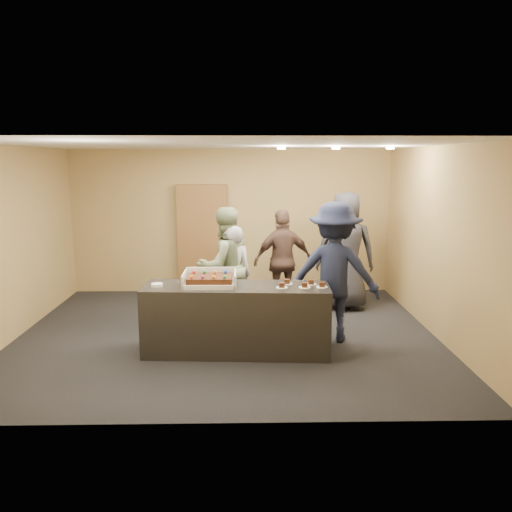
# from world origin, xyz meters

# --- Properties ---
(room) EXTENTS (6.04, 6.00, 2.70)m
(room) POSITION_xyz_m (0.00, 0.00, 1.35)
(room) COLOR black
(room) RESTS_ON ground
(serving_counter) EXTENTS (2.43, 0.83, 0.90)m
(serving_counter) POSITION_xyz_m (0.15, -0.67, 0.45)
(serving_counter) COLOR black
(serving_counter) RESTS_ON floor
(storage_cabinet) EXTENTS (0.94, 0.15, 2.06)m
(storage_cabinet) POSITION_xyz_m (-0.54, 2.41, 1.03)
(storage_cabinet) COLOR brown
(storage_cabinet) RESTS_ON floor
(cake_box) EXTENTS (0.67, 0.47, 0.20)m
(cake_box) POSITION_xyz_m (-0.19, -0.64, 0.95)
(cake_box) COLOR white
(cake_box) RESTS_ON serving_counter
(sheet_cake) EXTENTS (0.58, 0.40, 0.11)m
(sheet_cake) POSITION_xyz_m (-0.19, -0.67, 1.00)
(sheet_cake) COLOR #3F220E
(sheet_cake) RESTS_ON cake_box
(plate_stack) EXTENTS (0.15, 0.15, 0.04)m
(plate_stack) POSITION_xyz_m (-0.87, -0.68, 0.92)
(plate_stack) COLOR white
(plate_stack) RESTS_ON serving_counter
(slice_a) EXTENTS (0.15, 0.15, 0.07)m
(slice_a) POSITION_xyz_m (0.73, -0.79, 0.92)
(slice_a) COLOR white
(slice_a) RESTS_ON serving_counter
(slice_b) EXTENTS (0.15, 0.15, 0.07)m
(slice_b) POSITION_xyz_m (0.81, -0.60, 0.92)
(slice_b) COLOR white
(slice_b) RESTS_ON serving_counter
(slice_c) EXTENTS (0.15, 0.15, 0.07)m
(slice_c) POSITION_xyz_m (1.02, -0.79, 0.92)
(slice_c) COLOR white
(slice_c) RESTS_ON serving_counter
(slice_d) EXTENTS (0.15, 0.15, 0.07)m
(slice_d) POSITION_xyz_m (1.12, -0.63, 0.92)
(slice_d) COLOR white
(slice_d) RESTS_ON serving_counter
(slice_e) EXTENTS (0.15, 0.15, 0.07)m
(slice_e) POSITION_xyz_m (1.25, -0.77, 0.92)
(slice_e) COLOR white
(slice_e) RESTS_ON serving_counter
(person_server_grey) EXTENTS (0.62, 0.47, 1.54)m
(person_server_grey) POSITION_xyz_m (0.08, 0.45, 0.77)
(person_server_grey) COLOR #A8A8AE
(person_server_grey) RESTS_ON floor
(person_sage_man) EXTENTS (1.10, 1.02, 1.81)m
(person_sage_man) POSITION_xyz_m (-0.05, 0.54, 0.90)
(person_sage_man) COLOR gray
(person_sage_man) RESTS_ON floor
(person_navy_man) EXTENTS (1.40, 1.01, 1.94)m
(person_navy_man) POSITION_xyz_m (1.50, -0.22, 0.97)
(person_navy_man) COLOR #181E39
(person_navy_man) RESTS_ON floor
(person_brown_extra) EXTENTS (1.07, 0.66, 1.71)m
(person_brown_extra) POSITION_xyz_m (0.90, 1.19, 0.85)
(person_brown_extra) COLOR #4F362D
(person_brown_extra) RESTS_ON floor
(person_dark_suit) EXTENTS (1.05, 0.75, 2.00)m
(person_dark_suit) POSITION_xyz_m (1.95, 1.30, 1.00)
(person_dark_suit) COLOR #27272C
(person_dark_suit) RESTS_ON floor
(ceiling_spotlights) EXTENTS (1.72, 0.12, 0.03)m
(ceiling_spotlights) POSITION_xyz_m (1.60, 0.50, 2.67)
(ceiling_spotlights) COLOR #FFEAC6
(ceiling_spotlights) RESTS_ON ceiling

